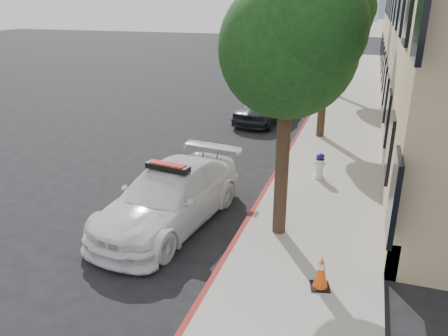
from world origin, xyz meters
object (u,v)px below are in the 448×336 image
Objects in this scene: parked_car_far at (317,72)px; fire_hydrant at (320,166)px; parked_car_mid at (265,106)px; traffic_cone at (321,272)px; police_car at (169,197)px.

parked_car_far is 5.43× the size of fire_hydrant.
parked_car_far is (1.02, 10.65, -0.02)m from parked_car_mid.
parked_car_mid is 12.47m from traffic_cone.
parked_car_far is 17.23m from fire_hydrant.
police_car is 10.18m from parked_car_mid.
traffic_cone is (3.83, -1.68, -0.23)m from police_car.
police_car reaches higher than parked_car_far.
parked_car_mid is 10.69m from parked_car_far.
parked_car_far reaches higher than fire_hydrant.
fire_hydrant is (3.16, 3.73, -0.18)m from police_car.
police_car is 1.20× the size of parked_car_far.
traffic_cone is at bearing -81.49° from fire_hydrant.
parked_car_far is at bearing 92.43° from parked_car_mid.
police_car is at bearing -81.86° from parked_car_mid.
fire_hydrant is at bearing -55.67° from parked_car_mid.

